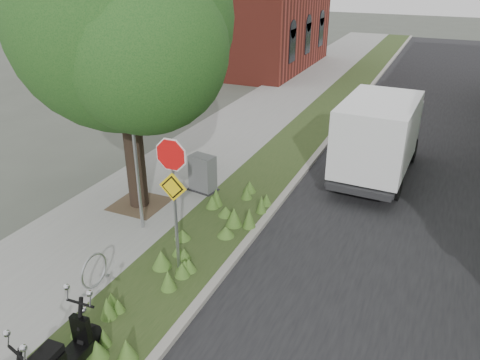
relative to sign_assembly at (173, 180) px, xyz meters
The scene contains 11 objects.
ground 2.78m from the sign_assembly, 22.62° to the right, with size 120.00×120.00×0.00m, color #4C5147.
sidewalk_near 10.10m from the sign_assembly, 106.84° to the left, with size 3.50×60.00×0.12m, color gray.
verge 9.69m from the sign_assembly, 90.61° to the left, with size 2.00×60.00×0.12m, color #2B401B.
kerb_near 9.73m from the sign_assembly, 84.54° to the left, with size 0.20×60.00×0.13m, color #9E9991.
road 10.65m from the sign_assembly, 64.96° to the left, with size 7.00×60.00×0.01m, color black.
street_tree_main 4.30m from the sign_assembly, 139.63° to the left, with size 6.21×5.54×7.66m.
bare_post 2.18m from the sign_assembly, 145.95° to the left, with size 0.08×0.08×4.00m.
bike_hoop 2.54m from the sign_assembly, 137.69° to the right, with size 0.06×0.78×0.77m.
sign_assembly is the anchor object (origin of this frame).
box_truck 7.77m from the sign_assembly, 66.77° to the left, with size 2.15×5.02×2.24m.
utility_cabinet 4.33m from the sign_assembly, 110.52° to the left, with size 0.90×0.68×1.09m.
Camera 1 is at (3.32, -6.61, 6.32)m, focal length 35.00 mm.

